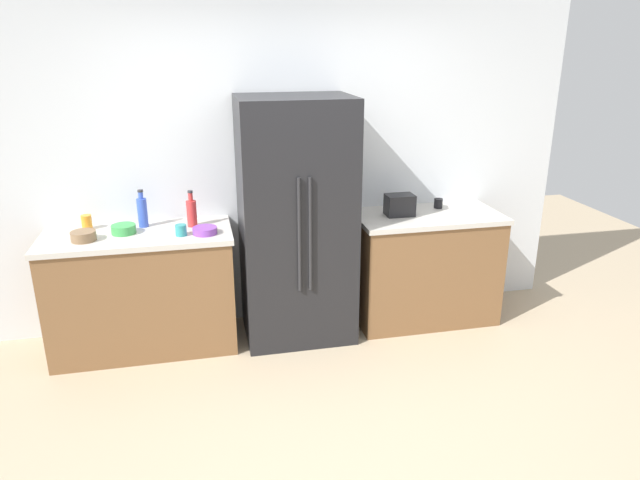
# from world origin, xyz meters

# --- Properties ---
(ground_plane) EXTENTS (9.55, 9.55, 0.00)m
(ground_plane) POSITION_xyz_m (0.00, 0.00, 0.00)
(ground_plane) COLOR tan
(kitchen_back_panel) EXTENTS (4.78, 0.10, 2.72)m
(kitchen_back_panel) POSITION_xyz_m (0.00, 1.72, 1.36)
(kitchen_back_panel) COLOR silver
(kitchen_back_panel) RESTS_ON ground_plane
(counter_left) EXTENTS (1.37, 0.64, 0.93)m
(counter_left) POSITION_xyz_m (-1.15, 1.36, 0.46)
(counter_left) COLOR brown
(counter_left) RESTS_ON ground_plane
(counter_right) EXTENTS (1.19, 0.64, 0.93)m
(counter_right) POSITION_xyz_m (1.12, 1.36, 0.46)
(counter_right) COLOR brown
(counter_right) RESTS_ON ground_plane
(refrigerator) EXTENTS (0.85, 0.68, 1.89)m
(refrigerator) POSITION_xyz_m (0.03, 1.33, 0.94)
(refrigerator) COLOR black
(refrigerator) RESTS_ON ground_plane
(toaster) EXTENTS (0.22, 0.16, 0.17)m
(toaster) POSITION_xyz_m (0.88, 1.37, 1.01)
(toaster) COLOR black
(toaster) RESTS_ON counter_right
(bottle_a) EXTENTS (0.07, 0.07, 0.28)m
(bottle_a) POSITION_xyz_m (-0.75, 1.45, 1.04)
(bottle_a) COLOR red
(bottle_a) RESTS_ON counter_left
(bottle_b) EXTENTS (0.07, 0.07, 0.29)m
(bottle_b) POSITION_xyz_m (-1.11, 1.51, 1.05)
(bottle_b) COLOR blue
(bottle_b) RESTS_ON counter_left
(cup_a) EXTENTS (0.08, 0.08, 0.11)m
(cup_a) POSITION_xyz_m (-1.52, 1.54, 0.98)
(cup_a) COLOR orange
(cup_a) RESTS_ON counter_left
(cup_b) EXTENTS (0.07, 0.07, 0.08)m
(cup_b) POSITION_xyz_m (1.27, 1.50, 0.97)
(cup_b) COLOR black
(cup_b) RESTS_ON counter_right
(cup_c) EXTENTS (0.08, 0.08, 0.08)m
(cup_c) POSITION_xyz_m (-0.83, 1.24, 0.97)
(cup_c) COLOR teal
(cup_c) RESTS_ON counter_left
(bowl_a) EXTENTS (0.17, 0.17, 0.06)m
(bowl_a) POSITION_xyz_m (-1.24, 1.38, 0.96)
(bowl_a) COLOR green
(bowl_a) RESTS_ON counter_left
(bowl_b) EXTENTS (0.17, 0.17, 0.07)m
(bowl_b) POSITION_xyz_m (-1.50, 1.27, 0.96)
(bowl_b) COLOR brown
(bowl_b) RESTS_ON counter_left
(bowl_c) EXTENTS (0.18, 0.18, 0.05)m
(bowl_c) POSITION_xyz_m (-0.66, 1.24, 0.95)
(bowl_c) COLOR purple
(bowl_c) RESTS_ON counter_left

